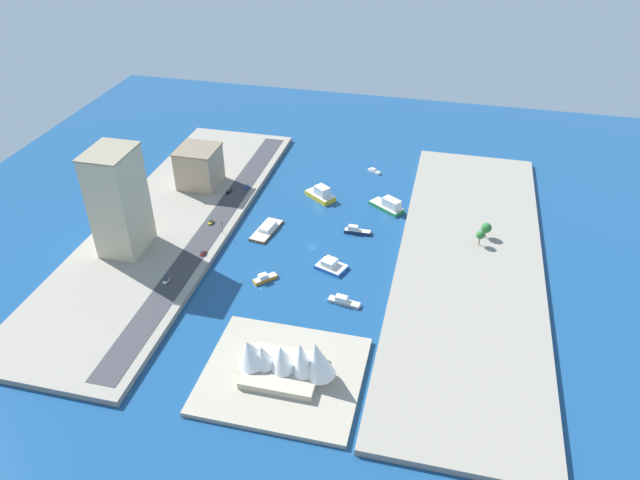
# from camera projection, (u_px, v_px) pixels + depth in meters

# --- Properties ---
(ground_plane) EXTENTS (440.00, 440.00, 0.00)m
(ground_plane) POSITION_uv_depth(u_px,v_px,m) (312.00, 245.00, 312.12)
(ground_plane) COLOR navy
(quay_west) EXTENTS (70.00, 240.00, 2.93)m
(quay_west) POSITION_uv_depth(u_px,v_px,m) (469.00, 264.00, 295.98)
(quay_west) COLOR gray
(quay_west) RESTS_ON ground_plane
(quay_east) EXTENTS (70.00, 240.00, 2.93)m
(quay_east) POSITION_uv_depth(u_px,v_px,m) (170.00, 224.00, 326.61)
(quay_east) COLOR gray
(quay_east) RESTS_ON ground_plane
(peninsula_point) EXTENTS (61.98, 54.79, 2.00)m
(peninsula_point) POSITION_uv_depth(u_px,v_px,m) (283.00, 375.00, 236.24)
(peninsula_point) COLOR #A89E89
(peninsula_point) RESTS_ON ground_plane
(road_strip) EXTENTS (12.71, 228.00, 0.15)m
(road_strip) POSITION_uv_depth(u_px,v_px,m) (212.00, 227.00, 321.04)
(road_strip) COLOR #38383D
(road_strip) RESTS_ON quay_east
(ferry_green_doubledeck) EXTENTS (21.63, 18.22, 7.41)m
(ferry_green_doubledeck) POSITION_uv_depth(u_px,v_px,m) (389.00, 205.00, 340.48)
(ferry_green_doubledeck) COLOR #2D8C4C
(ferry_green_doubledeck) RESTS_ON ground_plane
(sailboat_small_white) EXTENTS (9.37, 6.61, 9.83)m
(sailboat_small_white) POSITION_uv_depth(u_px,v_px,m) (374.00, 171.00, 378.38)
(sailboat_small_white) COLOR white
(sailboat_small_white) RESTS_ON ground_plane
(patrol_launch_navy) EXTENTS (15.63, 3.66, 4.24)m
(patrol_launch_navy) POSITION_uv_depth(u_px,v_px,m) (357.00, 231.00, 320.97)
(patrol_launch_navy) COLOR #1E284C
(patrol_launch_navy) RESTS_ON ground_plane
(water_taxi_orange) EXTENTS (10.90, 11.19, 3.86)m
(water_taxi_orange) POSITION_uv_depth(u_px,v_px,m) (265.00, 278.00, 287.10)
(water_taxi_orange) COLOR orange
(water_taxi_orange) RESTS_ON ground_plane
(catamaran_blue) EXTENTS (16.93, 14.23, 4.70)m
(catamaran_blue) POSITION_uv_depth(u_px,v_px,m) (331.00, 265.00, 294.95)
(catamaran_blue) COLOR blue
(catamaran_blue) RESTS_ON ground_plane
(barge_flat_brown) EXTENTS (12.94, 24.93, 3.45)m
(barge_flat_brown) POSITION_uv_depth(u_px,v_px,m) (267.00, 229.00, 322.72)
(barge_flat_brown) COLOR brown
(barge_flat_brown) RESTS_ON ground_plane
(ferry_yellow_fast) EXTENTS (19.97, 17.98, 8.08)m
(ferry_yellow_fast) POSITION_uv_depth(u_px,v_px,m) (321.00, 194.00, 350.82)
(ferry_yellow_fast) COLOR yellow
(ferry_yellow_fast) RESTS_ON ground_plane
(yacht_sleek_gray) EXTENTS (16.40, 6.12, 3.80)m
(yacht_sleek_gray) POSITION_uv_depth(u_px,v_px,m) (344.00, 301.00, 272.97)
(yacht_sleek_gray) COLOR #999EA3
(yacht_sleek_gray) RESTS_ON ground_plane
(office_block_beige) EXTENTS (20.42, 25.98, 53.72)m
(office_block_beige) POSITION_uv_depth(u_px,v_px,m) (119.00, 201.00, 290.86)
(office_block_beige) COLOR #C6B793
(office_block_beige) RESTS_ON quay_east
(apartment_midrise_tan) EXTENTS (23.09, 23.77, 23.25)m
(apartment_midrise_tan) POSITION_uv_depth(u_px,v_px,m) (199.00, 166.00, 354.26)
(apartment_midrise_tan) COLOR tan
(apartment_midrise_tan) RESTS_ON quay_east
(taxi_yellow_cab) EXTENTS (1.78, 4.31, 1.65)m
(taxi_yellow_cab) POSITION_uv_depth(u_px,v_px,m) (211.00, 222.00, 323.78)
(taxi_yellow_cab) COLOR black
(taxi_yellow_cab) RESTS_ON road_strip
(suv_black) EXTENTS (2.15, 4.40, 1.60)m
(suv_black) POSITION_uv_depth(u_px,v_px,m) (229.00, 191.00, 351.46)
(suv_black) COLOR black
(suv_black) RESTS_ON road_strip
(hatchback_blue) EXTENTS (1.99, 5.00, 1.65)m
(hatchback_blue) POSITION_uv_depth(u_px,v_px,m) (246.00, 187.00, 355.54)
(hatchback_blue) COLOR black
(hatchback_blue) RESTS_ON road_strip
(pickup_red) EXTENTS (2.06, 4.44, 1.60)m
(pickup_red) POSITION_uv_depth(u_px,v_px,m) (203.00, 252.00, 300.24)
(pickup_red) COLOR black
(pickup_red) RESTS_ON road_strip
(van_white) EXTENTS (1.88, 4.35, 1.70)m
(van_white) POSITION_uv_depth(u_px,v_px,m) (166.00, 280.00, 281.48)
(van_white) COLOR black
(van_white) RESTS_ON road_strip
(traffic_light_waterfront) EXTENTS (0.36, 0.36, 6.50)m
(traffic_light_waterfront) POSITION_uv_depth(u_px,v_px,m) (222.00, 226.00, 314.28)
(traffic_light_waterfront) COLOR black
(traffic_light_waterfront) RESTS_ON quay_east
(opera_landmark) EXTENTS (41.37, 23.46, 19.83)m
(opera_landmark) POSITION_uv_depth(u_px,v_px,m) (285.00, 360.00, 231.15)
(opera_landmark) COLOR #BCAD93
(opera_landmark) RESTS_ON peninsula_point
(park_tree_cluster) EXTENTS (7.83, 12.96, 8.38)m
(park_tree_cluster) POSITION_uv_depth(u_px,v_px,m) (484.00, 230.00, 308.07)
(park_tree_cluster) COLOR brown
(park_tree_cluster) RESTS_ON quay_west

